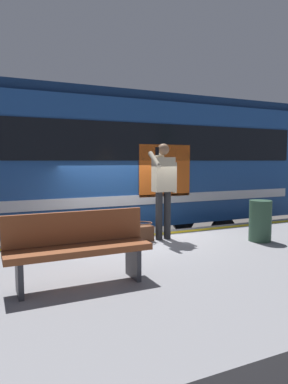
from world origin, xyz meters
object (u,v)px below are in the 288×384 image
(passenger, at_px, (163,183))
(trash_bin, at_px, (260,221))
(bench, at_px, (79,245))
(handbag, at_px, (144,233))
(train_carriage, at_px, (57,160))

(passenger, relative_size, trash_bin, 2.38)
(trash_bin, bearing_deg, bench, 12.46)
(bench, xyz_separation_m, trash_bin, (-3.73, -0.82, -0.10))
(handbag, xyz_separation_m, trash_bin, (-2.02, 0.92, 0.23))
(trash_bin, bearing_deg, train_carriage, -53.16)
(passenger, xyz_separation_m, trash_bin, (-1.60, 0.93, -0.71))
(passenger, height_order, trash_bin, passenger)
(train_carriage, bearing_deg, bench, 81.81)
(handbag, bearing_deg, passenger, -178.11)
(handbag, height_order, bench, bench)
(train_carriage, distance_m, passenger, 3.45)
(bench, height_order, trash_bin, bench)
(train_carriage, distance_m, bench, 5.03)
(train_carriage, bearing_deg, passenger, 114.60)
(handbag, xyz_separation_m, bench, (1.71, 1.74, 0.33))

